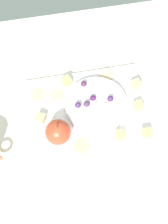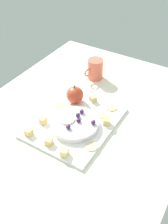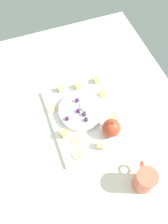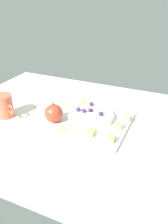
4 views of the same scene
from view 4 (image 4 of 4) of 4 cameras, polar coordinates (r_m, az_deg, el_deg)
The scene contains 22 objects.
table at distance 95.01cm, azimuth -0.96°, elevation -3.16°, with size 114.32×82.52×3.63cm, color silver.
platter at distance 93.49cm, azimuth -0.03°, elevation -1.98°, with size 35.61×28.92×1.24cm, color white.
serving_dish at distance 92.67cm, azimuth 1.63°, elevation -1.04°, with size 18.25×18.25×2.26cm, color white.
apple_whole at distance 90.45cm, azimuth -7.44°, elevation -0.31°, with size 7.15×7.15×7.15cm, color #BE4026.
apple_stem at distance 88.53cm, azimuth -7.61°, elevation 2.06°, with size 0.50×0.50×1.20cm, color brown.
cheese_cube_0 at distance 98.42cm, azimuth -7.60°, elevation 0.64°, with size 2.47×2.47×2.47cm, color #E0C176.
cheese_cube_1 at distance 103.06cm, azimuth -0.01°, elevation 2.24°, with size 2.47×2.47×2.47cm, color #EEC969.
cheese_cube_2 at distance 93.09cm, azimuth 10.37°, elevation -1.32°, with size 2.47×2.47×2.47cm, color #F0D379.
cheese_cube_3 at distance 79.88cm, azimuth 6.65°, elevation -6.47°, with size 2.47×2.47×2.47cm, color #F1C469.
cheese_cube_4 at distance 87.16cm, azimuth 8.38°, elevation -3.35°, with size 2.47×2.47×2.47cm, color #EDC671.
cheese_cube_5 at distance 82.38cm, azimuth 1.72°, elevation -5.07°, with size 2.47×2.47×2.47cm, color #EEC968.
cracker_0 at distance 105.36cm, azimuth -5.25°, elevation 2.10°, with size 4.49×4.49×0.40cm, color #E4B883.
cracker_1 at distance 101.80cm, azimuth -2.72°, elevation 1.21°, with size 4.49×4.49×0.40cm, color #D1C384.
cracker_2 at distance 86.71cm, azimuth -5.32°, elevation -4.14°, with size 4.49×4.49×0.40cm, color #E3B67D.
cracker_3 at distance 100.29cm, azimuth 6.93°, elevation 0.58°, with size 4.49×4.49×0.40cm, color beige.
grape_0 at distance 92.51cm, azimuth -0.05°, elevation 0.34°, with size 1.87×1.69×1.78cm, color #492E53.
grape_1 at distance 93.18cm, azimuth 1.61°, elevation 0.45°, with size 1.87×1.69×1.51cm, color #4A1C52.
grape_2 at distance 98.03cm, azimuth 1.81°, elevation 2.01°, with size 1.87×1.69×1.72cm, color #4B244A.
grape_3 at distance 93.54cm, azimuth -1.43°, elevation 0.67°, with size 1.87×1.69×1.77cm, color #46285C.
grape_4 at distance 90.56cm, azimuth 4.17°, elevation -0.40°, with size 1.87×1.69×1.77cm, color #47235F.
apple_slice_0 at distance 89.52cm, azimuth 1.35°, elevation -1.12°, with size 5.80×5.80×0.60cm, color beige.
cup at distance 100.77cm, azimuth -18.96°, elevation 1.42°, with size 10.22×7.21×9.57cm.
Camera 4 is at (-34.26, 73.38, 51.49)cm, focal length 37.33 mm.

